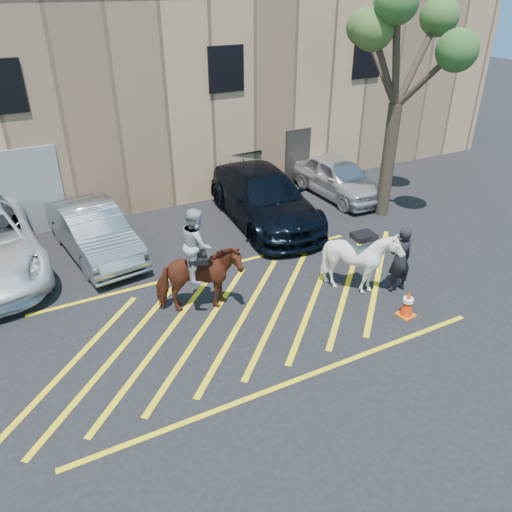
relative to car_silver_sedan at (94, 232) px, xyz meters
name	(u,v)px	position (x,y,z in m)	size (l,w,h in m)	color
ground	(238,310)	(2.47, -4.62, -0.74)	(90.00, 90.00, 0.00)	black
car_silver_sedan	(94,232)	(0.00, 0.00, 0.00)	(1.58, 4.52, 1.49)	gray
car_blue_suv	(264,197)	(5.59, -0.18, 0.11)	(2.40, 5.90, 1.71)	black
car_white_suv	(338,177)	(9.14, 0.52, -0.01)	(1.73, 4.31, 1.47)	silver
handler	(400,259)	(6.62, -5.69, 0.17)	(0.67, 0.44, 1.84)	black
warehouse	(106,82)	(2.46, 7.38, 2.91)	(32.42, 10.20, 7.30)	tan
hatching_zone	(243,316)	(2.47, -4.92, -0.74)	(12.60, 5.12, 0.01)	yellow
mounted_bay	(198,272)	(1.66, -4.15, 0.36)	(2.25, 1.45, 2.74)	#5E2216
saddled_white	(361,260)	(5.71, -5.25, 0.16)	(1.56, 1.73, 1.80)	white
traffic_cone	(408,303)	(6.06, -6.71, -0.38)	(0.42, 0.42, 0.73)	orange
tree	(404,39)	(9.53, -1.62, 4.95)	(3.99, 4.37, 7.31)	#413527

